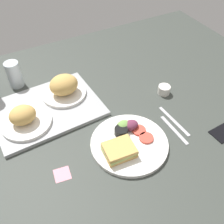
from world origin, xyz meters
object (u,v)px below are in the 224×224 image
Objects in this scene: drinking_glass at (14,74)px; espresso_cup at (164,90)px; bread_plate_far at (64,87)px; knife at (174,121)px; serving_tray at (47,109)px; sticky_note at (62,174)px; fork at (174,130)px; plate_with_salad at (127,142)px; bread_plate_near at (24,118)px.

espresso_cup is at bearing -32.83° from drinking_glass.
espresso_cup is at bearing -24.53° from bread_plate_far.
drinking_glass is at bearing 41.41° from knife.
sticky_note is (-5.43, -33.43, -0.74)cm from serving_tray.
drinking_glass is (-17.35, 19.04, 0.63)cm from bread_plate_far.
knife is at bearing -46.49° from drinking_glass.
drinking_glass is 57.42cm from sticky_note.
fork is at bearing -51.45° from bread_plate_far.
plate_with_salad is at bearing 83.34° from fork.
drinking_glass is at bearing 91.72° from sticky_note.
fork is 0.89× the size of knife.
espresso_cup is 1.00× the size of sticky_note.
serving_tray is at bearing 53.09° from knife.
sticky_note is at bearing -178.77° from plate_with_salad.
plate_with_salad is 20.84cm from fork.
drinking_glass reaches higher than fork.
serving_tray is 33.87cm from sticky_note.
bread_plate_far reaches higher than plate_with_salad.
fork is 47.43cm from sticky_note.
serving_tray reaches higher than sticky_note.
bread_plate_far is (10.21, 4.58, 4.94)cm from serving_tray.
drinking_glass is 76.92cm from fork.
espresso_cup reaches higher than serving_tray.
espresso_cup reaches higher than knife.
serving_tray is 2.19× the size of bread_plate_near.
espresso_cup is at bearing 18.38° from sticky_note.
serving_tray is 8.04× the size of sticky_note.
drinking_glass reaches higher than espresso_cup.
bread_plate_near is 1.21× the size of fork.
knife is (23.65, 1.59, -1.41)cm from plate_with_salad.
serving_tray is at bearing 25.91° from bread_plate_near.
bread_plate_far is 3.60× the size of sticky_note.
plate_with_salad is (11.10, -37.44, -4.08)cm from bread_plate_far.
espresso_cup reaches higher than sticky_note.
knife reaches higher than sticky_note.
serving_tray is 12.23cm from bread_plate_far.
sticky_note is (-47.39, 1.84, -0.19)cm from fork.
serving_tray is at bearing 49.95° from fork.
bread_plate_near is 1.02× the size of bread_plate_far.
drinking_glass reaches higher than bread_plate_near.
knife is at bearing -25.42° from bread_plate_near.
bread_plate_near is at bearing 138.61° from plate_with_salad.
bread_plate_far is (20.50, 9.58, 1.08)cm from bread_plate_near.
serving_tray reaches higher than knife.
bread_plate_near is 28.84cm from drinking_glass.
bread_plate_far is 1.58× the size of drinking_glass.
plate_with_salad is (31.60, -27.86, -3.00)cm from bread_plate_near.
espresso_cup is 18.28cm from knife.
drinking_glass reaches higher than bread_plate_far.
serving_tray is 25.30cm from drinking_glass.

